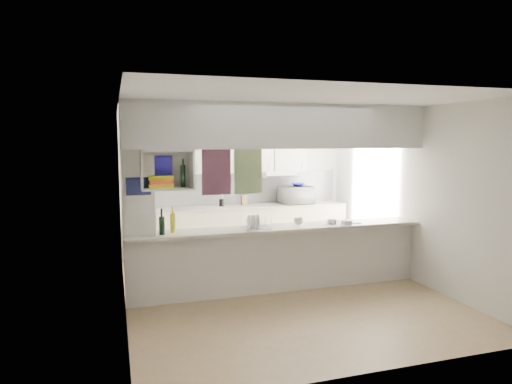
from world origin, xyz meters
name	(u,v)px	position (x,y,z in m)	size (l,w,h in m)	color
floor	(280,291)	(0.00, 0.00, 0.00)	(4.80, 4.80, 0.00)	#997E59
ceiling	(281,104)	(0.00, 0.00, 2.60)	(4.80, 4.80, 0.00)	white
wall_back	(236,184)	(0.00, 2.40, 1.30)	(4.20, 4.20, 0.00)	silver
wall_left	(122,206)	(-2.10, 0.00, 1.30)	(4.80, 4.80, 0.00)	silver
wall_right	(410,194)	(2.10, 0.00, 1.30)	(4.80, 4.80, 0.00)	silver
servery_partition	(268,174)	(-0.17, 0.00, 1.66)	(4.20, 0.50, 2.60)	silver
cubby_shelf	(165,173)	(-1.57, -0.06, 1.71)	(0.65, 0.35, 0.50)	white
kitchen_run	(248,210)	(0.16, 2.14, 0.83)	(3.60, 0.63, 2.24)	beige
microwave	(296,195)	(1.09, 2.08, 1.09)	(0.60, 0.40, 0.33)	white
bowl	(298,185)	(1.13, 2.09, 1.28)	(0.24, 0.24, 0.06)	#110B83
dish_rack	(256,223)	(-0.36, -0.04, 1.00)	(0.38, 0.28, 0.20)	silver
cup	(298,221)	(0.26, -0.03, 0.98)	(0.12, 0.12, 0.10)	white
wine_bottles	(168,224)	(-1.55, -0.02, 1.05)	(0.22, 0.15, 0.35)	black
plastic_tubs	(339,222)	(0.87, -0.07, 0.95)	(0.48, 0.21, 0.06)	silver
utensil_jar	(222,203)	(-0.33, 2.15, 0.99)	(0.10, 0.10, 0.13)	black
knife_block	(244,200)	(0.09, 2.18, 1.01)	(0.09, 0.07, 0.18)	brown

